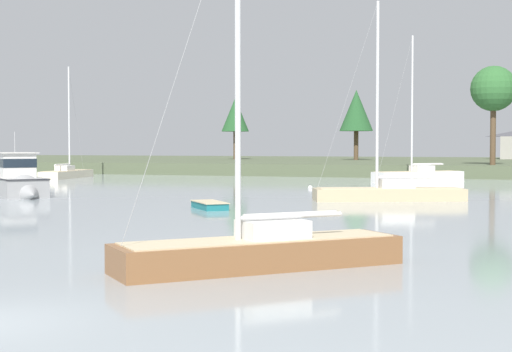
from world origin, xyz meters
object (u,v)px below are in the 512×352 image
at_px(sailboat_sand, 389,196).
at_px(dinghy_teal, 210,206).
at_px(sailboat_cream, 67,176).
at_px(cruiser_grey, 17,186).
at_px(mooring_buoy_red, 29,183).
at_px(sailboat_wood, 260,260).
at_px(sailboat_white, 418,179).
at_px(mooring_buoy_white, 310,188).

height_order(sailboat_sand, dinghy_teal, sailboat_sand).
bearing_deg(sailboat_sand, sailboat_cream, 149.09).
distance_m(cruiser_grey, mooring_buoy_red, 16.76).
bearing_deg(dinghy_teal, cruiser_grey, 160.17).
distance_m(sailboat_sand, sailboat_wood, 29.61).
distance_m(sailboat_sand, sailboat_white, 25.60).
relative_size(sailboat_wood, cruiser_grey, 1.23).
xyz_separation_m(sailboat_wood, mooring_buoy_white, (-9.15, 41.73, -0.19)).
height_order(dinghy_teal, mooring_buoy_red, dinghy_teal).
bearing_deg(sailboat_white, sailboat_cream, -176.92).
xyz_separation_m(sailboat_white, mooring_buoy_white, (-7.44, -13.45, -0.24)).
xyz_separation_m(sailboat_cream, mooring_buoy_red, (4.01, -12.94, -0.19)).
relative_size(cruiser_grey, sailboat_white, 0.64).
relative_size(cruiser_grey, dinghy_teal, 2.74).
xyz_separation_m(sailboat_sand, mooring_buoy_white, (-8.49, 12.13, -0.22)).
bearing_deg(mooring_buoy_red, cruiser_grey, -58.13).
distance_m(sailboat_wood, mooring_buoy_red, 53.90).
bearing_deg(sailboat_white, cruiser_grey, -130.96).
xyz_separation_m(sailboat_white, dinghy_teal, (-7.77, -35.57, -0.16)).
relative_size(sailboat_white, mooring_buoy_red, 27.54).
height_order(sailboat_wood, sailboat_cream, sailboat_cream).
bearing_deg(dinghy_teal, sailboat_cream, 132.27).
distance_m(sailboat_sand, cruiser_grey, 26.68).
xyz_separation_m(sailboat_white, mooring_buoy_red, (-34.22, -15.00, -0.23)).
height_order(cruiser_grey, dinghy_teal, cruiser_grey).
bearing_deg(sailboat_cream, sailboat_white, 3.08).
relative_size(sailboat_sand, cruiser_grey, 1.43).
distance_m(dinghy_teal, sailboat_cream, 45.28).
bearing_deg(cruiser_grey, sailboat_wood, -43.79).
bearing_deg(sailboat_wood, cruiser_grey, 136.21).
bearing_deg(mooring_buoy_white, sailboat_sand, -55.00).
relative_size(mooring_buoy_red, mooring_buoy_white, 1.24).
bearing_deg(mooring_buoy_white, sailboat_white, 61.05).
distance_m(sailboat_sand, mooring_buoy_red, 36.82).
distance_m(sailboat_sand, sailboat_cream, 45.78).
relative_size(sailboat_sand, dinghy_teal, 3.92).
bearing_deg(sailboat_white, dinghy_teal, -102.32).
distance_m(sailboat_wood, mooring_buoy_white, 42.73).
height_order(sailboat_cream, mooring_buoy_red, sailboat_cream).
bearing_deg(cruiser_grey, sailboat_sand, 7.85).
distance_m(sailboat_sand, dinghy_teal, 13.33).
xyz_separation_m(sailboat_sand, mooring_buoy_red, (-35.27, 10.58, -0.20)).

